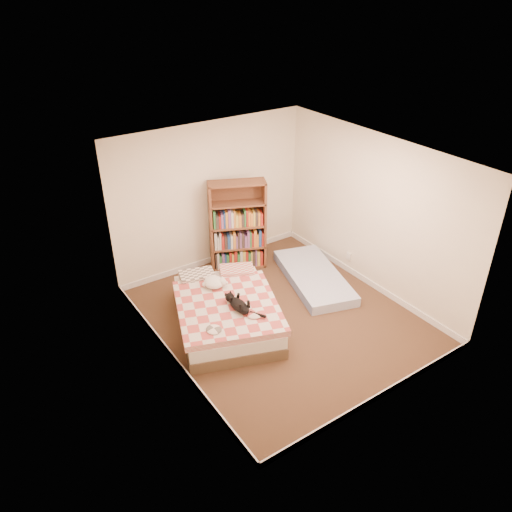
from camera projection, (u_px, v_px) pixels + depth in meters
room at (282, 247)px, 6.87m from camera, size 3.51×4.01×2.51m
bed at (225, 311)px, 7.23m from camera, size 1.89×2.22×0.50m
bookshelf at (237, 236)px, 8.50m from camera, size 1.07×0.69×1.57m
floor_mattress at (314, 277)px, 8.29m from camera, size 1.29×1.95×0.16m
black_cat at (238, 304)px, 6.86m from camera, size 0.24×0.70×0.16m
white_dog at (215, 282)px, 7.33m from camera, size 0.32×0.33×0.15m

